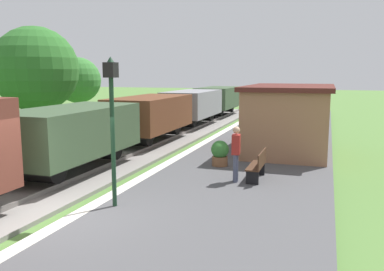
{
  "coord_description": "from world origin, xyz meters",
  "views": [
    {
      "loc": [
        5.9,
        -7.48,
        3.58
      ],
      "look_at": [
        1.42,
        5.91,
        1.37
      ],
      "focal_mm": 37.95,
      "sensor_mm": 36.0,
      "label": 1
    }
  ],
  "objects_px": {
    "station_hut": "(289,118)",
    "tree_trackside_far": "(36,69)",
    "lamp_post_near": "(112,105)",
    "freight_train": "(144,117)",
    "person_waiting": "(236,152)",
    "tree_field_left": "(78,80)",
    "bench_near_hut": "(258,165)",
    "potted_planter": "(220,153)"
  },
  "relations": [
    {
      "from": "freight_train",
      "to": "tree_field_left",
      "type": "bearing_deg",
      "value": 143.77
    },
    {
      "from": "station_hut",
      "to": "tree_field_left",
      "type": "relative_size",
      "value": 1.28
    },
    {
      "from": "tree_field_left",
      "to": "tree_trackside_far",
      "type": "bearing_deg",
      "value": -75.42
    },
    {
      "from": "person_waiting",
      "to": "lamp_post_near",
      "type": "distance_m",
      "value": 4.33
    },
    {
      "from": "bench_near_hut",
      "to": "person_waiting",
      "type": "xyz_separation_m",
      "value": [
        -0.62,
        -0.43,
        0.46
      ]
    },
    {
      "from": "bench_near_hut",
      "to": "tree_trackside_far",
      "type": "height_order",
      "value": "tree_trackside_far"
    },
    {
      "from": "person_waiting",
      "to": "potted_planter",
      "type": "xyz_separation_m",
      "value": [
        -1.0,
        1.91,
        -0.46
      ]
    },
    {
      "from": "person_waiting",
      "to": "tree_trackside_far",
      "type": "xyz_separation_m",
      "value": [
        -11.4,
        5.12,
        2.53
      ]
    },
    {
      "from": "freight_train",
      "to": "tree_field_left",
      "type": "xyz_separation_m",
      "value": [
        -7.19,
        5.27,
        1.58
      ]
    },
    {
      "from": "station_hut",
      "to": "person_waiting",
      "type": "bearing_deg",
      "value": -100.78
    },
    {
      "from": "person_waiting",
      "to": "tree_field_left",
      "type": "bearing_deg",
      "value": -47.22
    },
    {
      "from": "potted_planter",
      "to": "tree_trackside_far",
      "type": "distance_m",
      "value": 11.29
    },
    {
      "from": "potted_planter",
      "to": "freight_train",
      "type": "bearing_deg",
      "value": 141.21
    },
    {
      "from": "freight_train",
      "to": "lamp_post_near",
      "type": "relative_size",
      "value": 8.81
    },
    {
      "from": "tree_field_left",
      "to": "potted_planter",
      "type": "bearing_deg",
      "value": -37.26
    },
    {
      "from": "bench_near_hut",
      "to": "tree_field_left",
      "type": "xyz_separation_m",
      "value": [
        -13.54,
        10.55,
        2.33
      ]
    },
    {
      "from": "tree_trackside_far",
      "to": "freight_train",
      "type": "bearing_deg",
      "value": 6.01
    },
    {
      "from": "station_hut",
      "to": "tree_trackside_far",
      "type": "bearing_deg",
      "value": -177.76
    },
    {
      "from": "freight_train",
      "to": "person_waiting",
      "type": "relative_size",
      "value": 19.06
    },
    {
      "from": "bench_near_hut",
      "to": "potted_planter",
      "type": "relative_size",
      "value": 1.64
    },
    {
      "from": "freight_train",
      "to": "potted_planter",
      "type": "bearing_deg",
      "value": -38.79
    },
    {
      "from": "person_waiting",
      "to": "tree_trackside_far",
      "type": "height_order",
      "value": "tree_trackside_far"
    },
    {
      "from": "station_hut",
      "to": "freight_train",
      "type": "bearing_deg",
      "value": 179.08
    },
    {
      "from": "station_hut",
      "to": "lamp_post_near",
      "type": "distance_m",
      "value": 9.56
    },
    {
      "from": "lamp_post_near",
      "to": "tree_field_left",
      "type": "height_order",
      "value": "tree_field_left"
    },
    {
      "from": "bench_near_hut",
      "to": "tree_trackside_far",
      "type": "distance_m",
      "value": 13.24
    },
    {
      "from": "potted_planter",
      "to": "lamp_post_near",
      "type": "bearing_deg",
      "value": -105.06
    },
    {
      "from": "lamp_post_near",
      "to": "tree_trackside_far",
      "type": "distance_m",
      "value": 12.32
    },
    {
      "from": "freight_train",
      "to": "person_waiting",
      "type": "distance_m",
      "value": 8.1
    },
    {
      "from": "person_waiting",
      "to": "lamp_post_near",
      "type": "bearing_deg",
      "value": 46.75
    },
    {
      "from": "lamp_post_near",
      "to": "bench_near_hut",
      "type": "bearing_deg",
      "value": 50.71
    },
    {
      "from": "lamp_post_near",
      "to": "tree_trackside_far",
      "type": "relative_size",
      "value": 0.63
    },
    {
      "from": "freight_train",
      "to": "tree_trackside_far",
      "type": "bearing_deg",
      "value": -173.99
    },
    {
      "from": "station_hut",
      "to": "bench_near_hut",
      "type": "bearing_deg",
      "value": -94.96
    },
    {
      "from": "station_hut",
      "to": "bench_near_hut",
      "type": "height_order",
      "value": "station_hut"
    },
    {
      "from": "station_hut",
      "to": "person_waiting",
      "type": "height_order",
      "value": "station_hut"
    },
    {
      "from": "station_hut",
      "to": "bench_near_hut",
      "type": "distance_m",
      "value": 5.28
    },
    {
      "from": "station_hut",
      "to": "tree_trackside_far",
      "type": "xyz_separation_m",
      "value": [
        -12.47,
        -0.49,
        2.06
      ]
    },
    {
      "from": "lamp_post_near",
      "to": "person_waiting",
      "type": "bearing_deg",
      "value": 53.61
    },
    {
      "from": "potted_planter",
      "to": "bench_near_hut",
      "type": "bearing_deg",
      "value": -42.46
    },
    {
      "from": "person_waiting",
      "to": "freight_train",
      "type": "bearing_deg",
      "value": -51.78
    },
    {
      "from": "freight_train",
      "to": "station_hut",
      "type": "relative_size",
      "value": 5.62
    }
  ]
}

